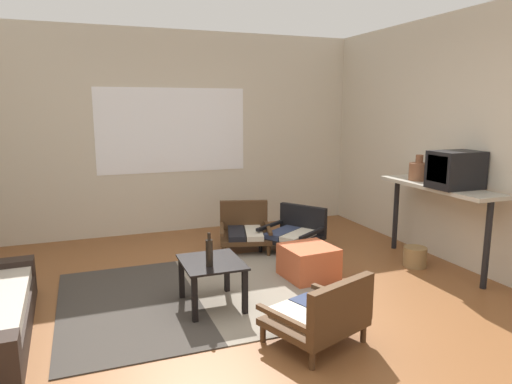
# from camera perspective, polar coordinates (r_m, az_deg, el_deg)

# --- Properties ---
(ground_plane) EXTENTS (7.80, 7.80, 0.00)m
(ground_plane) POSITION_cam_1_polar(r_m,az_deg,el_deg) (3.85, -0.93, -15.87)
(ground_plane) COLOR brown
(far_wall_with_window) EXTENTS (5.60, 0.13, 2.70)m
(far_wall_with_window) POSITION_cam_1_polar(r_m,az_deg,el_deg) (6.42, -10.33, 7.16)
(far_wall_with_window) COLOR beige
(far_wall_with_window) RESTS_ON ground
(side_wall_right) EXTENTS (0.12, 6.60, 2.70)m
(side_wall_right) POSITION_cam_1_polar(r_m,az_deg,el_deg) (5.23, 26.51, 5.48)
(side_wall_right) COLOR beige
(side_wall_right) RESTS_ON ground
(area_rug) EXTENTS (2.38, 1.98, 0.01)m
(area_rug) POSITION_cam_1_polar(r_m,az_deg,el_deg) (4.38, -7.40, -12.49)
(area_rug) COLOR #38332D
(area_rug) RESTS_ON ground
(coffee_table) EXTENTS (0.50, 0.59, 0.41)m
(coffee_table) POSITION_cam_1_polar(r_m,az_deg,el_deg) (4.04, -5.48, -9.60)
(coffee_table) COLOR black
(coffee_table) RESTS_ON ground
(armchair_by_window) EXTENTS (0.75, 0.76, 0.55)m
(armchair_by_window) POSITION_cam_1_polar(r_m,az_deg,el_deg) (5.65, -1.41, -4.55)
(armchair_by_window) COLOR #472D19
(armchair_by_window) RESTS_ON ground
(armchair_striped_foreground) EXTENTS (0.79, 0.75, 0.54)m
(armchair_striped_foreground) POSITION_cam_1_polar(r_m,az_deg,el_deg) (3.46, 8.11, -14.76)
(armchair_striped_foreground) COLOR #472D19
(armchair_striped_foreground) RESTS_ON ground
(armchair_corner) EXTENTS (0.83, 0.85, 0.52)m
(armchair_corner) POSITION_cam_1_polar(r_m,az_deg,el_deg) (5.57, 4.80, -4.81)
(armchair_corner) COLOR black
(armchair_corner) RESTS_ON ground
(ottoman_orange) EXTENTS (0.52, 0.52, 0.33)m
(ottoman_orange) POSITION_cam_1_polar(r_m,az_deg,el_deg) (4.73, 6.49, -8.59)
(ottoman_orange) COLOR #BC5633
(ottoman_orange) RESTS_ON ground
(console_shelf) EXTENTS (0.41, 1.48, 0.90)m
(console_shelf) POSITION_cam_1_polar(r_m,az_deg,el_deg) (5.26, 21.53, -0.35)
(console_shelf) COLOR #B2AD9E
(console_shelf) RESTS_ON ground
(crt_television) EXTENTS (0.48, 0.35, 0.38)m
(crt_television) POSITION_cam_1_polar(r_m,az_deg,el_deg) (5.05, 23.40, 2.54)
(crt_television) COLOR black
(crt_television) RESTS_ON console_shelf
(clay_vase) EXTENTS (0.21, 0.21, 0.28)m
(clay_vase) POSITION_cam_1_polar(r_m,az_deg,el_deg) (5.46, 19.43, 2.48)
(clay_vase) COLOR brown
(clay_vase) RESTS_ON console_shelf
(glass_bottle) EXTENTS (0.06, 0.06, 0.28)m
(glass_bottle) POSITION_cam_1_polar(r_m,az_deg,el_deg) (3.85, -5.78, -7.41)
(glass_bottle) COLOR black
(glass_bottle) RESTS_ON coffee_table
(wicker_basket) EXTENTS (0.25, 0.25, 0.21)m
(wicker_basket) POSITION_cam_1_polar(r_m,az_deg,el_deg) (5.33, 19.01, -7.56)
(wicker_basket) COLOR olive
(wicker_basket) RESTS_ON ground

